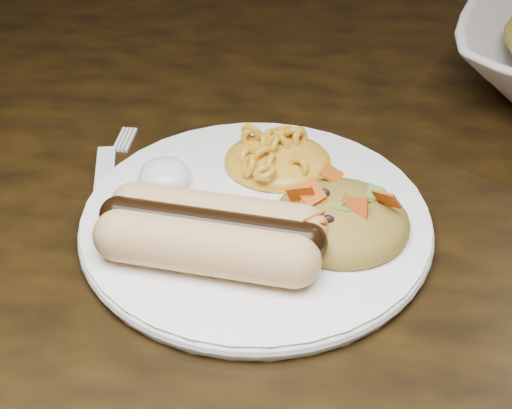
# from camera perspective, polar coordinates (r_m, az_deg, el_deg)

# --- Properties ---
(table) EXTENTS (1.60, 0.90, 0.75)m
(table) POSITION_cam_1_polar(r_m,az_deg,el_deg) (0.75, -0.10, -0.86)
(table) COLOR black
(table) RESTS_ON floor
(plate) EXTENTS (0.27, 0.27, 0.01)m
(plate) POSITION_cam_1_polar(r_m,az_deg,el_deg) (0.58, 0.00, -1.30)
(plate) COLOR white
(plate) RESTS_ON table
(hotdog) EXTENTS (0.14, 0.08, 0.04)m
(hotdog) POSITION_cam_1_polar(r_m,az_deg,el_deg) (0.54, -3.27, -2.00)
(hotdog) COLOR tan
(hotdog) RESTS_ON plate
(mac_and_cheese) EXTENTS (0.09, 0.09, 0.03)m
(mac_and_cheese) POSITION_cam_1_polar(r_m,az_deg,el_deg) (0.62, 1.60, 4.08)
(mac_and_cheese) COLOR gold
(mac_and_cheese) RESTS_ON plate
(sour_cream) EXTENTS (0.05, 0.05, 0.02)m
(sour_cream) POSITION_cam_1_polar(r_m,az_deg,el_deg) (0.61, -6.70, 2.41)
(sour_cream) COLOR white
(sour_cream) RESTS_ON plate
(taco_salad) EXTENTS (0.10, 0.10, 0.04)m
(taco_salad) POSITION_cam_1_polar(r_m,az_deg,el_deg) (0.56, 6.20, -0.43)
(taco_salad) COLOR #BE662A
(taco_salad) RESTS_ON plate
(fork) EXTENTS (0.06, 0.16, 0.00)m
(fork) POSITION_cam_1_polar(r_m,az_deg,el_deg) (0.64, -10.99, 1.56)
(fork) COLOR white
(fork) RESTS_ON table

